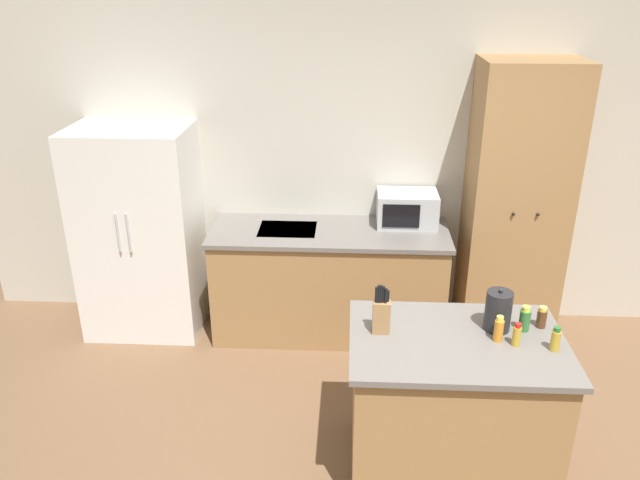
% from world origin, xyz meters
% --- Properties ---
extents(wall_back, '(7.20, 0.06, 2.60)m').
position_xyz_m(wall_back, '(0.00, 2.33, 1.30)').
color(wall_back, beige).
rests_on(wall_back, ground_plane).
extents(refrigerator, '(0.89, 0.66, 1.67)m').
position_xyz_m(refrigerator, '(-2.16, 1.98, 0.83)').
color(refrigerator, white).
rests_on(refrigerator, ground_plane).
extents(back_counter, '(1.84, 0.70, 0.89)m').
position_xyz_m(back_counter, '(-0.67, 1.97, 0.45)').
color(back_counter, '#9E7547').
rests_on(back_counter, ground_plane).
extents(pantry_cabinet, '(0.72, 0.55, 2.17)m').
position_xyz_m(pantry_cabinet, '(0.74, 2.03, 1.08)').
color(pantry_cabinet, '#9E7547').
rests_on(pantry_cabinet, ground_plane).
extents(kitchen_island, '(1.17, 0.81, 0.89)m').
position_xyz_m(kitchen_island, '(0.09, 0.45, 0.45)').
color(kitchen_island, '#9E7547').
rests_on(kitchen_island, ground_plane).
extents(microwave, '(0.47, 0.33, 0.26)m').
position_xyz_m(microwave, '(-0.07, 2.12, 1.02)').
color(microwave, '#B2B5B7').
rests_on(microwave, back_counter).
extents(knife_block, '(0.10, 0.06, 0.29)m').
position_xyz_m(knife_block, '(-0.33, 0.51, 1.00)').
color(knife_block, '#9E7547').
rests_on(knife_block, kitchen_island).
extents(spice_bottle_tall_dark, '(0.04, 0.04, 0.13)m').
position_xyz_m(spice_bottle_tall_dark, '(0.38, 0.41, 0.95)').
color(spice_bottle_tall_dark, gold).
rests_on(spice_bottle_tall_dark, kitchen_island).
extents(spice_bottle_short_red, '(0.05, 0.05, 0.15)m').
position_xyz_m(spice_bottle_short_red, '(0.30, 0.45, 0.96)').
color(spice_bottle_short_red, orange).
rests_on(spice_bottle_short_red, kitchen_island).
extents(spice_bottle_amber_oil, '(0.05, 0.05, 0.13)m').
position_xyz_m(spice_bottle_amber_oil, '(0.57, 0.61, 0.95)').
color(spice_bottle_amber_oil, '#563319').
rests_on(spice_bottle_amber_oil, kitchen_island).
extents(spice_bottle_green_herb, '(0.05, 0.05, 0.14)m').
position_xyz_m(spice_bottle_green_herb, '(0.57, 0.38, 0.96)').
color(spice_bottle_green_herb, gold).
rests_on(spice_bottle_green_herb, kitchen_island).
extents(spice_bottle_pale_salt, '(0.06, 0.06, 0.15)m').
position_xyz_m(spice_bottle_pale_salt, '(0.46, 0.57, 0.96)').
color(spice_bottle_pale_salt, '#337033').
rests_on(spice_bottle_pale_salt, kitchen_island).
extents(kettle, '(0.14, 0.14, 0.25)m').
position_xyz_m(kettle, '(0.31, 0.58, 1.01)').
color(kettle, '#232326').
rests_on(kettle, kitchen_island).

